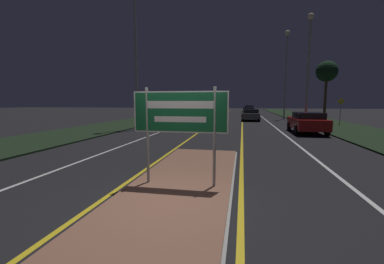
# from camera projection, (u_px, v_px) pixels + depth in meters

# --- Properties ---
(ground_plane) EXTENTS (160.00, 160.00, 0.00)m
(ground_plane) POSITION_uv_depth(u_px,v_px,m) (169.00, 204.00, 5.39)
(ground_plane) COLOR black
(median_island) EXTENTS (2.60, 9.33, 0.10)m
(median_island) POSITION_uv_depth(u_px,v_px,m) (180.00, 186.00, 6.38)
(median_island) COLOR #999993
(median_island) RESTS_ON ground_plane
(verge_left) EXTENTS (5.00, 100.00, 0.08)m
(verge_left) POSITION_uv_depth(u_px,v_px,m) (135.00, 122.00, 26.69)
(verge_left) COLOR black
(verge_left) RESTS_ON ground_plane
(verge_right) EXTENTS (5.00, 100.00, 0.08)m
(verge_right) POSITION_uv_depth(u_px,v_px,m) (333.00, 125.00, 23.06)
(verge_right) COLOR black
(verge_right) RESTS_ON ground_plane
(centre_line_yellow_left) EXTENTS (0.12, 70.00, 0.01)m
(centre_line_yellow_left) POSITION_uv_depth(u_px,v_px,m) (216.00, 120.00, 30.04)
(centre_line_yellow_left) COLOR gold
(centre_line_yellow_left) RESTS_ON ground_plane
(centre_line_yellow_right) EXTENTS (0.12, 70.00, 0.01)m
(centre_line_yellow_right) POSITION_uv_depth(u_px,v_px,m) (242.00, 120.00, 29.47)
(centre_line_yellow_right) COLOR gold
(centre_line_yellow_right) RESTS_ON ground_plane
(lane_line_white_left) EXTENTS (0.12, 70.00, 0.01)m
(lane_line_white_left) POSITION_uv_depth(u_px,v_px,m) (194.00, 120.00, 30.55)
(lane_line_white_left) COLOR silver
(lane_line_white_left) RESTS_ON ground_plane
(lane_line_white_right) EXTENTS (0.12, 70.00, 0.01)m
(lane_line_white_right) POSITION_uv_depth(u_px,v_px,m) (267.00, 121.00, 28.95)
(lane_line_white_right) COLOR silver
(lane_line_white_right) RESTS_ON ground_plane
(edge_line_white_left) EXTENTS (0.10, 70.00, 0.01)m
(edge_line_white_left) POSITION_uv_depth(u_px,v_px,m) (169.00, 119.00, 31.13)
(edge_line_white_left) COLOR silver
(edge_line_white_left) RESTS_ON ground_plane
(edge_line_white_right) EXTENTS (0.10, 70.00, 0.01)m
(edge_line_white_right) POSITION_uv_depth(u_px,v_px,m) (295.00, 121.00, 28.38)
(edge_line_white_right) COLOR silver
(edge_line_white_right) RESTS_ON ground_plane
(highway_sign) EXTENTS (2.33, 0.07, 2.38)m
(highway_sign) POSITION_uv_depth(u_px,v_px,m) (180.00, 116.00, 6.17)
(highway_sign) COLOR #9E9E99
(highway_sign) RESTS_ON median_island
(streetlight_left_near) EXTENTS (0.53, 0.53, 10.43)m
(streetlight_left_near) POSITION_uv_depth(u_px,v_px,m) (135.00, 39.00, 18.68)
(streetlight_left_near) COLOR #9E9E99
(streetlight_left_near) RESTS_ON ground_plane
(streetlight_right_near) EXTENTS (0.44, 0.44, 8.39)m
(streetlight_right_near) POSITION_uv_depth(u_px,v_px,m) (309.00, 61.00, 18.59)
(streetlight_right_near) COLOR #9E9E99
(streetlight_right_near) RESTS_ON ground_plane
(streetlight_right_far) EXTENTS (0.60, 0.60, 10.52)m
(streetlight_right_far) POSITION_uv_depth(u_px,v_px,m) (286.00, 60.00, 30.65)
(streetlight_right_far) COLOR #9E9E99
(streetlight_right_far) RESTS_ON ground_plane
(car_receding_0) EXTENTS (2.03, 4.31, 1.42)m
(car_receding_0) POSITION_uv_depth(u_px,v_px,m) (307.00, 122.00, 17.34)
(car_receding_0) COLOR maroon
(car_receding_0) RESTS_ON ground_plane
(car_receding_1) EXTENTS (1.97, 4.38, 1.30)m
(car_receding_1) POSITION_uv_depth(u_px,v_px,m) (251.00, 114.00, 28.90)
(car_receding_1) COLOR #4C514C
(car_receding_1) RESTS_ON ground_plane
(car_receding_2) EXTENTS (1.92, 4.80, 1.32)m
(car_receding_2) POSITION_uv_depth(u_px,v_px,m) (248.00, 111.00, 37.28)
(car_receding_2) COLOR #4C514C
(car_receding_2) RESTS_ON ground_plane
(car_receding_3) EXTENTS (1.89, 4.49, 1.45)m
(car_receding_3) POSITION_uv_depth(u_px,v_px,m) (249.00, 109.00, 49.72)
(car_receding_3) COLOR #B7B7BC
(car_receding_3) RESTS_ON ground_plane
(car_approaching_0) EXTENTS (1.88, 4.81, 1.49)m
(car_approaching_0) POSITION_uv_depth(u_px,v_px,m) (192.00, 119.00, 20.31)
(car_approaching_0) COLOR maroon
(car_approaching_0) RESTS_ON ground_plane
(warning_sign) EXTENTS (0.60, 0.06, 2.37)m
(warning_sign) POSITION_uv_depth(u_px,v_px,m) (341.00, 109.00, 23.10)
(warning_sign) COLOR #9E9E99
(warning_sign) RESTS_ON verge_right
(roadside_palm_right) EXTENTS (1.95, 1.95, 5.87)m
(roadside_palm_right) POSITION_uv_depth(u_px,v_px,m) (327.00, 72.00, 24.10)
(roadside_palm_right) COLOR #4C3823
(roadside_palm_right) RESTS_ON verge_right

